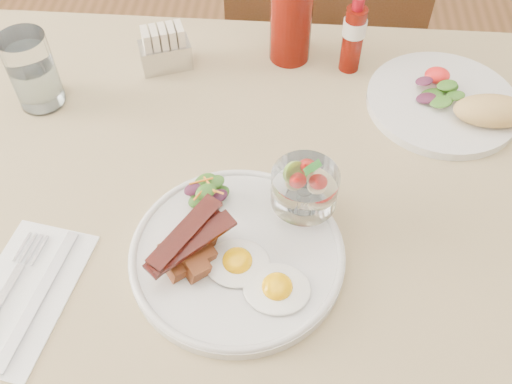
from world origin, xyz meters
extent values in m
cylinder|color=#523119|center=(-0.59, 0.36, 0.35)|extent=(0.06, 0.06, 0.71)
cube|color=#523119|center=(0.00, 0.00, 0.73)|extent=(1.30, 0.85, 0.04)
cube|color=#9E8B61|center=(0.00, 0.00, 0.75)|extent=(1.33, 0.88, 0.00)
cylinder|color=#523119|center=(-0.18, 0.57, 0.23)|extent=(0.04, 0.04, 0.45)
cylinder|color=#523119|center=(0.18, 0.57, 0.23)|extent=(0.04, 0.04, 0.45)
cylinder|color=#523119|center=(-0.18, 0.93, 0.23)|extent=(0.04, 0.04, 0.45)
cylinder|color=#523119|center=(0.18, 0.93, 0.23)|extent=(0.04, 0.04, 0.45)
cube|color=#523119|center=(0.00, 0.75, 0.47)|extent=(0.42, 0.42, 0.03)
cube|color=#523119|center=(0.00, 0.55, 0.70)|extent=(0.42, 0.03, 0.46)
cylinder|color=silver|center=(-0.12, -0.09, 0.76)|extent=(0.28, 0.28, 0.02)
ellipsoid|color=white|center=(-0.07, -0.14, 0.77)|extent=(0.09, 0.08, 0.01)
ellipsoid|color=#FFAD05|center=(-0.07, -0.14, 0.78)|extent=(0.04, 0.04, 0.02)
ellipsoid|color=white|center=(-0.12, -0.11, 0.77)|extent=(0.09, 0.08, 0.01)
ellipsoid|color=#FFAD05|center=(-0.12, -0.11, 0.78)|extent=(0.04, 0.04, 0.02)
cube|color=maroon|center=(-0.19, -0.10, 0.78)|extent=(0.03, 0.03, 0.02)
cube|color=maroon|center=(-0.16, -0.10, 0.78)|extent=(0.04, 0.04, 0.03)
cube|color=maroon|center=(-0.19, -0.13, 0.78)|extent=(0.03, 0.03, 0.02)
cube|color=maroon|center=(-0.16, -0.08, 0.78)|extent=(0.03, 0.03, 0.02)
cube|color=maroon|center=(-0.17, -0.12, 0.78)|extent=(0.04, 0.04, 0.03)
cube|color=maroon|center=(-0.21, -0.10, 0.78)|extent=(0.03, 0.03, 0.02)
cube|color=maroon|center=(-0.17, -0.10, 0.80)|extent=(0.03, 0.03, 0.02)
cube|color=#46110B|center=(-0.18, -0.10, 0.80)|extent=(0.09, 0.11, 0.01)
cube|color=#46110B|center=(-0.17, -0.10, 0.81)|extent=(0.10, 0.10, 0.01)
cube|color=#46110B|center=(-0.18, -0.09, 0.82)|extent=(0.08, 0.11, 0.01)
ellipsoid|color=#214B14|center=(-0.17, -0.01, 0.77)|extent=(0.04, 0.03, 0.01)
ellipsoid|color=#214B14|center=(-0.15, 0.00, 0.78)|extent=(0.03, 0.02, 0.01)
ellipsoid|color=#3E1328|center=(-0.18, 0.00, 0.78)|extent=(0.03, 0.02, 0.01)
ellipsoid|color=#214B14|center=(-0.17, -0.02, 0.78)|extent=(0.03, 0.02, 0.01)
ellipsoid|color=#214B14|center=(-0.18, -0.02, 0.78)|extent=(0.03, 0.02, 0.01)
ellipsoid|color=#3E1328|center=(-0.15, -0.01, 0.79)|extent=(0.03, 0.02, 0.01)
ellipsoid|color=#214B14|center=(-0.17, 0.01, 0.79)|extent=(0.03, 0.02, 0.01)
ellipsoid|color=#214B14|center=(-0.16, 0.01, 0.79)|extent=(0.03, 0.02, 0.01)
ellipsoid|color=#3E1328|center=(-0.19, -0.01, 0.79)|extent=(0.02, 0.02, 0.01)
ellipsoid|color=#214B14|center=(-0.17, -0.01, 0.80)|extent=(0.03, 0.02, 0.01)
cylinder|color=orange|center=(-0.16, 0.00, 0.80)|extent=(0.02, 0.03, 0.01)
cylinder|color=orange|center=(-0.18, 0.00, 0.80)|extent=(0.03, 0.01, 0.01)
cylinder|color=orange|center=(-0.16, -0.01, 0.80)|extent=(0.03, 0.01, 0.01)
cylinder|color=orange|center=(-0.17, -0.02, 0.80)|extent=(0.02, 0.03, 0.01)
cylinder|color=white|center=(-0.04, -0.01, 0.77)|extent=(0.05, 0.05, 0.01)
cylinder|color=white|center=(-0.04, -0.01, 0.79)|extent=(0.02, 0.02, 0.02)
cylinder|color=white|center=(-0.04, -0.01, 0.82)|extent=(0.09, 0.09, 0.05)
cylinder|color=#FFEBB4|center=(-0.05, -0.01, 0.81)|extent=(0.02, 0.02, 0.01)
cylinder|color=#FFEBB4|center=(-0.02, -0.02, 0.81)|extent=(0.02, 0.02, 0.01)
cylinder|color=#FFEBB4|center=(-0.04, 0.00, 0.82)|extent=(0.02, 0.02, 0.01)
cylinder|color=#80B035|center=(-0.05, -0.01, 0.83)|extent=(0.04, 0.04, 0.01)
cone|color=red|center=(-0.02, -0.02, 0.84)|extent=(0.02, 0.02, 0.03)
cone|color=red|center=(-0.05, -0.02, 0.84)|extent=(0.02, 0.02, 0.03)
cone|color=red|center=(-0.04, 0.00, 0.84)|extent=(0.02, 0.02, 0.03)
ellipsoid|color=#328730|center=(-0.03, -0.01, 0.85)|extent=(0.02, 0.01, 0.00)
ellipsoid|color=#328730|center=(-0.03, -0.01, 0.86)|extent=(0.02, 0.01, 0.00)
cylinder|color=silver|center=(0.18, 0.23, 0.76)|extent=(0.24, 0.24, 0.02)
ellipsoid|color=#214B14|center=(0.16, 0.23, 0.77)|extent=(0.04, 0.03, 0.01)
ellipsoid|color=#214B14|center=(0.19, 0.25, 0.78)|extent=(0.04, 0.03, 0.01)
ellipsoid|color=#3E1328|center=(0.15, 0.22, 0.78)|extent=(0.04, 0.03, 0.01)
ellipsoid|color=#214B14|center=(0.17, 0.21, 0.78)|extent=(0.04, 0.03, 0.01)
ellipsoid|color=#214B14|center=(0.20, 0.22, 0.78)|extent=(0.03, 0.03, 0.01)
ellipsoid|color=#3E1328|center=(0.15, 0.25, 0.78)|extent=(0.03, 0.02, 0.01)
ellipsoid|color=#214B14|center=(0.18, 0.24, 0.79)|extent=(0.04, 0.03, 0.01)
ellipsoid|color=red|center=(0.17, 0.27, 0.78)|extent=(0.04, 0.03, 0.02)
ellipsoid|color=tan|center=(0.25, 0.18, 0.79)|extent=(0.13, 0.08, 0.05)
cylinder|color=#5A0B05|center=(-0.07, 0.34, 0.85)|extent=(0.08, 0.08, 0.19)
cylinder|color=#5A0B05|center=(0.03, 0.32, 0.81)|extent=(0.05, 0.05, 0.12)
cylinder|color=silver|center=(0.03, 0.32, 0.83)|extent=(0.05, 0.05, 0.03)
cylinder|color=maroon|center=(0.03, 0.32, 0.88)|extent=(0.03, 0.03, 0.02)
cube|color=silver|center=(-0.28, 0.30, 0.78)|extent=(0.10, 0.07, 0.05)
cube|color=#CDB591|center=(-0.31, 0.29, 0.80)|extent=(0.02, 0.04, 0.05)
cube|color=#CDB591|center=(-0.29, 0.29, 0.80)|extent=(0.02, 0.04, 0.05)
cube|color=#CDB591|center=(-0.28, 0.30, 0.80)|extent=(0.02, 0.04, 0.05)
cube|color=#CDB591|center=(-0.27, 0.30, 0.80)|extent=(0.02, 0.04, 0.05)
cube|color=#CDB591|center=(-0.25, 0.31, 0.80)|extent=(0.02, 0.04, 0.05)
cylinder|color=white|center=(-0.47, 0.19, 0.81)|extent=(0.07, 0.07, 0.13)
cylinder|color=silver|center=(-0.47, 0.19, 0.79)|extent=(0.06, 0.06, 0.07)
cube|color=white|center=(-0.38, -0.16, 0.75)|extent=(0.15, 0.23, 0.00)
cube|color=silver|center=(-0.36, -0.17, 0.76)|extent=(0.05, 0.20, 0.00)
cube|color=silver|center=(-0.41, -0.09, 0.76)|extent=(0.01, 0.05, 0.00)
cube|color=silver|center=(-0.40, -0.10, 0.76)|extent=(0.01, 0.05, 0.00)
cube|color=silver|center=(-0.39, -0.10, 0.76)|extent=(0.01, 0.05, 0.00)
cube|color=silver|center=(-0.38, -0.10, 0.76)|extent=(0.01, 0.05, 0.00)
camera|label=1|loc=(-0.06, -0.48, 1.39)|focal=40.00mm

